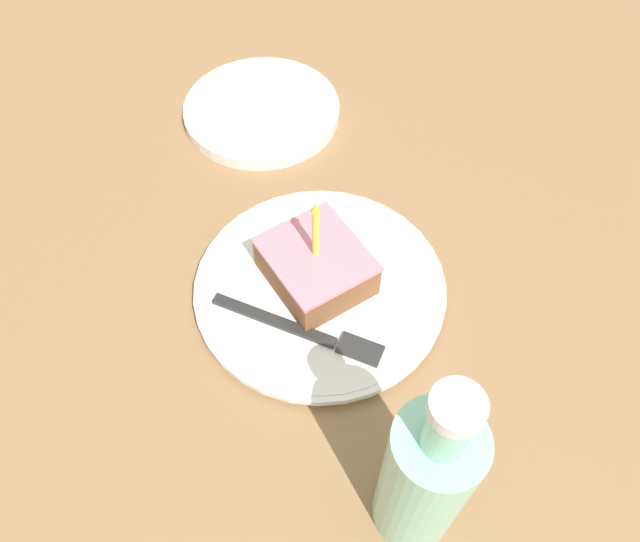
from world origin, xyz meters
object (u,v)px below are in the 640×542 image
bottle (425,478)px  side_plate (262,111)px  plate (320,288)px  cake_slice (316,266)px  fork (306,332)px

bottle → side_plate: 0.55m
plate → cake_slice: cake_slice is taller
fork → side_plate: 0.36m
plate → cake_slice: bearing=90.1°
bottle → side_plate: bearing=74.2°
side_plate → fork: bearing=-112.4°
plate → bottle: (-0.06, -0.24, 0.09)m
cake_slice → side_plate: 0.30m
plate → bottle: bearing=-103.5°
plate → fork: 0.06m
plate → cake_slice: (-0.00, 0.01, 0.03)m
plate → cake_slice: size_ratio=2.21×
bottle → cake_slice: bearing=76.9°
plate → side_plate: 0.30m
plate → side_plate: (0.09, 0.29, -0.00)m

